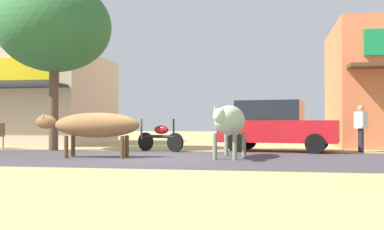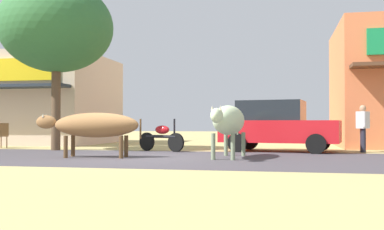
{
  "view_description": "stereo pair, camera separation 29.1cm",
  "coord_description": "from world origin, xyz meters",
  "views": [
    {
      "loc": [
        3.62,
        -11.49,
        0.9
      ],
      "look_at": [
        1.26,
        1.51,
        1.15
      ],
      "focal_mm": 42.19,
      "sensor_mm": 36.0,
      "label": 1
    },
    {
      "loc": [
        3.91,
        -11.43,
        0.9
      ],
      "look_at": [
        1.26,
        1.51,
        1.15
      ],
      "focal_mm": 42.19,
      "sensor_mm": 36.0,
      "label": 2
    }
  ],
  "objects": [
    {
      "name": "parked_motorcycle",
      "position": [
        0.01,
        2.71,
        0.47
      ],
      "size": [
        1.7,
        0.82,
        1.05
      ],
      "color": "black",
      "rests_on": "ground"
    },
    {
      "name": "storefront_left_cafe",
      "position": [
        -7.52,
        7.42,
        1.96
      ],
      "size": [
        6.92,
        6.25,
        3.92
      ],
      "color": "beige",
      "rests_on": "ground"
    },
    {
      "name": "parked_hatchback_car",
      "position": [
        3.7,
        3.42,
        0.84
      ],
      "size": [
        3.94,
        2.28,
        1.64
      ],
      "color": "red",
      "rests_on": "ground"
    },
    {
      "name": "asphalt_road",
      "position": [
        0.0,
        0.0,
        0.0
      ],
      "size": [
        72.0,
        5.75,
        0.0
      ],
      "primitive_type": "cube",
      "color": "#454045",
      "rests_on": "ground"
    },
    {
      "name": "roadside_tree",
      "position": [
        -3.68,
        2.61,
        4.17
      ],
      "size": [
        3.84,
        3.84,
        5.72
      ],
      "color": "brown",
      "rests_on": "ground"
    },
    {
      "name": "pedestrian_by_shop",
      "position": [
        6.33,
        3.45,
        0.86
      ],
      "size": [
        0.45,
        0.61,
        1.48
      ],
      "color": "#262633",
      "rests_on": "ground"
    },
    {
      "name": "ground",
      "position": [
        0.0,
        0.0,
        0.0
      ],
      "size": [
        80.0,
        80.0,
        0.0
      ],
      "primitive_type": "plane",
      "color": "tan"
    },
    {
      "name": "cow_near_brown",
      "position": [
        -1.04,
        -0.22,
        0.85
      ],
      "size": [
        2.89,
        0.97,
        1.19
      ],
      "color": "olive",
      "rests_on": "ground"
    },
    {
      "name": "cow_far_dark",
      "position": [
        2.49,
        0.32,
        0.98
      ],
      "size": [
        0.91,
        2.88,
        1.38
      ],
      "color": "beige",
      "rests_on": "ground"
    }
  ]
}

